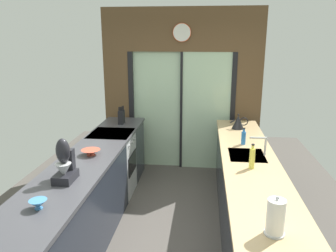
% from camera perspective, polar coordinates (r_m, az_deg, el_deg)
% --- Properties ---
extents(ground_plane, '(5.04, 7.60, 0.02)m').
position_cam_1_polar(ground_plane, '(4.34, 0.38, -15.93)').
color(ground_plane, '#4C4742').
extents(back_wall_unit, '(2.64, 0.12, 2.70)m').
position_cam_1_polar(back_wall_unit, '(5.56, 2.36, 7.81)').
color(back_wall_unit, brown).
rests_on(back_wall_unit, ground_plane).
extents(left_counter_run, '(0.62, 3.80, 0.92)m').
position_cam_1_polar(left_counter_run, '(3.91, -14.09, -12.25)').
color(left_counter_run, '#1E232D').
rests_on(left_counter_run, ground_plane).
extents(right_counter_run, '(0.62, 3.80, 0.92)m').
position_cam_1_polar(right_counter_run, '(3.87, 13.76, -12.52)').
color(right_counter_run, '#1E232D').
rests_on(right_counter_run, ground_plane).
extents(sink_faucet, '(0.19, 0.02, 0.22)m').
position_cam_1_polar(sink_faucet, '(3.89, 15.97, -2.83)').
color(sink_faucet, '#B7BABC').
rests_on(sink_faucet, right_counter_run).
extents(oven_range, '(0.60, 0.60, 0.92)m').
position_cam_1_polar(oven_range, '(4.87, -9.54, -6.46)').
color(oven_range, '#B7BABC').
rests_on(oven_range, ground_plane).
extents(mixing_bowl_near, '(0.14, 0.14, 0.07)m').
position_cam_1_polar(mixing_bowl_near, '(2.85, -21.50, -12.42)').
color(mixing_bowl_near, teal).
rests_on(mixing_bowl_near, left_counter_run).
extents(mixing_bowl_far, '(0.22, 0.22, 0.06)m').
position_cam_1_polar(mixing_bowl_far, '(3.89, -13.18, -4.41)').
color(mixing_bowl_far, '#BC4C38').
rests_on(mixing_bowl_far, left_counter_run).
extents(knife_block, '(0.09, 0.14, 0.28)m').
position_cam_1_polar(knife_block, '(5.19, -8.05, 1.58)').
color(knife_block, black).
rests_on(knife_block, left_counter_run).
extents(stand_mixer, '(0.17, 0.27, 0.42)m').
position_cam_1_polar(stand_mixer, '(3.24, -17.41, -6.39)').
color(stand_mixer, black).
rests_on(stand_mixer, left_counter_run).
extents(kettle, '(0.27, 0.18, 0.22)m').
position_cam_1_polar(kettle, '(4.97, 12.03, 0.68)').
color(kettle, black).
rests_on(kettle, right_counter_run).
extents(soap_bottle_near, '(0.06, 0.06, 0.26)m').
position_cam_1_polar(soap_bottle_near, '(3.50, 14.32, -5.37)').
color(soap_bottle_near, '#D1CC4C').
rests_on(soap_bottle_near, right_counter_run).
extents(soap_bottle_far, '(0.06, 0.06, 0.21)m').
position_cam_1_polar(soap_bottle_far, '(4.25, 12.91, -1.96)').
color(soap_bottle_far, '#286BB7').
rests_on(soap_bottle_far, right_counter_run).
extents(paper_towel_roll, '(0.14, 0.14, 0.29)m').
position_cam_1_polar(paper_towel_roll, '(2.43, 18.10, -14.78)').
color(paper_towel_roll, '#B7BABC').
rests_on(paper_towel_roll, right_counter_run).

